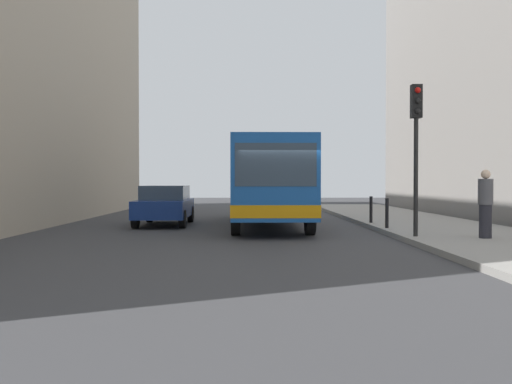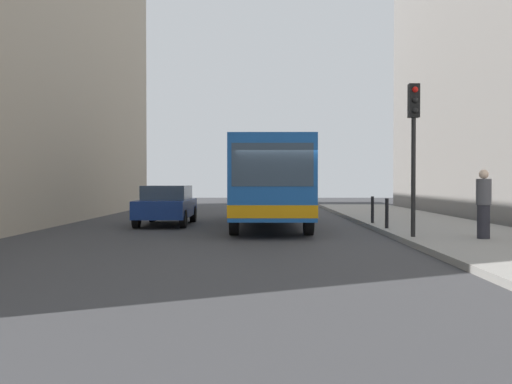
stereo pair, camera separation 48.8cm
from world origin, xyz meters
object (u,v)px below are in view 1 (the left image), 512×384
bus (268,179)px  car_beside_bus (165,204)px  pedestrian_near_signal (485,204)px  bollard_near (387,213)px  bollard_mid (371,209)px  traffic_light (416,131)px

bus → car_beside_bus: 3.98m
bus → pedestrian_near_signal: (5.48, -6.45, -0.67)m
car_beside_bus → bollard_near: car_beside_bus is taller
bollard_near → bollard_mid: bearing=90.0°
bollard_near → traffic_light: bearing=-87.9°
car_beside_bus → bollard_mid: car_beside_bus is taller
traffic_light → bollard_mid: size_ratio=4.32×
bus → bollard_mid: 3.95m
car_beside_bus → bollard_near: (7.56, -3.31, -0.16)m
car_beside_bus → pedestrian_near_signal: pedestrian_near_signal is taller
bollard_near → bollard_mid: size_ratio=1.00×
bollard_mid → bollard_near: bearing=-90.0°
bus → bollard_near: (3.69, -3.22, -1.10)m
car_beside_bus → traffic_light: bearing=141.3°
pedestrian_near_signal → traffic_light: bearing=-147.7°
bollard_mid → pedestrian_near_signal: (1.79, -5.55, 0.43)m
traffic_light → pedestrian_near_signal: 2.63m
bollard_mid → pedestrian_near_signal: bearing=-72.1°
traffic_light → pedestrian_near_signal: traffic_light is taller
traffic_light → bollard_mid: (-0.10, 5.06, -2.38)m
bus → traffic_light: (3.79, -5.96, 1.28)m
pedestrian_near_signal → car_beside_bus: bearing=-166.8°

